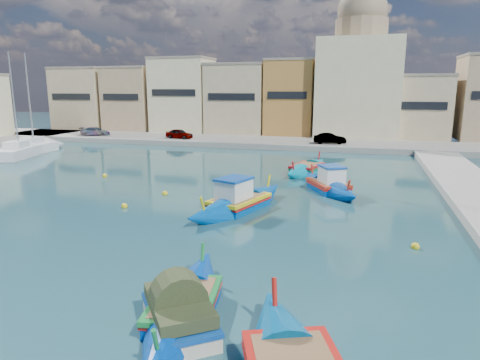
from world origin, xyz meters
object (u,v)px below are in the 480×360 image
at_px(yacht_north, 43,147).
at_px(yacht_midnorth, 26,151).
at_px(luzzu_turquoise_cabin, 239,203).
at_px(luzzu_blue_cabin, 328,186).
at_px(tender_near, 179,315).
at_px(luzzu_cyan_mid, 307,169).
at_px(church_block, 359,74).
at_px(luzzu_blue_south, 185,308).

height_order(yacht_north, yacht_midnorth, yacht_north).
relative_size(luzzu_turquoise_cabin, luzzu_blue_cabin, 1.22).
bearing_deg(tender_near, yacht_midnorth, 137.97).
xyz_separation_m(luzzu_turquoise_cabin, luzzu_blue_cabin, (4.57, 5.79, -0.02)).
bearing_deg(luzzu_cyan_mid, yacht_north, 172.12).
xyz_separation_m(luzzu_blue_cabin, yacht_north, (-31.32, 10.13, 0.10)).
height_order(church_block, luzzu_cyan_mid, church_block).
bearing_deg(church_block, luzzu_turquoise_cabin, -99.14).
height_order(church_block, luzzu_turquoise_cabin, church_block).
distance_m(church_block, yacht_midnorth, 39.86).
bearing_deg(luzzu_cyan_mid, tender_near, -91.32).
distance_m(luzzu_turquoise_cabin, luzzu_cyan_mid, 12.12).
xyz_separation_m(luzzu_cyan_mid, tender_near, (-0.56, -24.25, 0.23)).
xyz_separation_m(church_block, luzzu_blue_south, (-4.08, -46.91, -8.17)).
bearing_deg(church_block, luzzu_cyan_mid, -98.10).
distance_m(tender_near, yacht_midnorth, 37.88).
bearing_deg(tender_near, luzzu_blue_cabin, 81.29).
relative_size(church_block, yacht_north, 1.74).
xyz_separation_m(luzzu_cyan_mid, yacht_north, (-29.10, 4.03, 0.19)).
relative_size(luzzu_blue_cabin, tender_near, 2.20).
height_order(church_block, yacht_midnorth, church_block).
bearing_deg(tender_near, luzzu_turquoise_cabin, 98.24).
bearing_deg(yacht_midnorth, luzzu_turquoise_cabin, -26.26).
xyz_separation_m(luzzu_turquoise_cabin, yacht_north, (-26.75, 15.92, 0.08)).
distance_m(church_block, luzzu_blue_cabin, 30.66).
height_order(luzzu_blue_cabin, yacht_midnorth, yacht_midnorth).
bearing_deg(luzzu_blue_cabin, luzzu_blue_south, -99.68).
bearing_deg(church_block, yacht_midnorth, -145.10).
bearing_deg(luzzu_turquoise_cabin, church_block, 80.86).
height_order(luzzu_turquoise_cabin, yacht_north, yacht_north).
bearing_deg(church_block, tender_near, -94.67).
bearing_deg(yacht_north, luzzu_blue_cabin, -17.93).
bearing_deg(luzzu_turquoise_cabin, yacht_north, 149.24).
xyz_separation_m(church_block, luzzu_blue_cabin, (-1.12, -29.55, -8.07)).
distance_m(church_block, tender_near, 48.51).
distance_m(luzzu_turquoise_cabin, yacht_midnorth, 29.38).
distance_m(church_block, yacht_north, 38.64).
xyz_separation_m(church_block, tender_near, (-3.90, -47.70, -7.94)).
distance_m(tender_near, yacht_north, 40.18).
bearing_deg(luzzu_blue_cabin, tender_near, -98.71).
bearing_deg(yacht_north, tender_near, -44.74).
distance_m(luzzu_blue_cabin, yacht_midnorth, 31.75).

